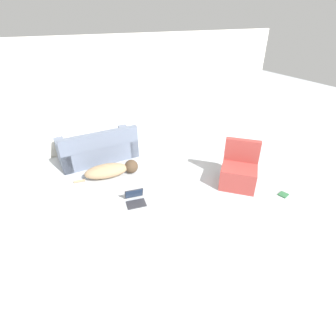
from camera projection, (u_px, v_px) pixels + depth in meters
ground_plane at (250, 234)px, 4.13m from camera, size 20.00×20.00×0.00m
wall_back at (144, 90)px, 6.61m from camera, size 7.84×0.06×2.60m
couch at (98, 149)px, 6.09m from camera, size 1.75×0.85×0.78m
dog at (111, 170)px, 5.50m from camera, size 1.37×0.48×0.29m
cat at (239, 154)px, 6.29m from camera, size 0.58×0.26×0.13m
laptop_open at (135, 198)px, 4.80m from camera, size 0.39×0.39×0.24m
book_green at (283, 195)px, 4.99m from camera, size 0.20×0.19×0.02m
side_chair at (239, 172)px, 5.16m from camera, size 0.91×0.90×0.89m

